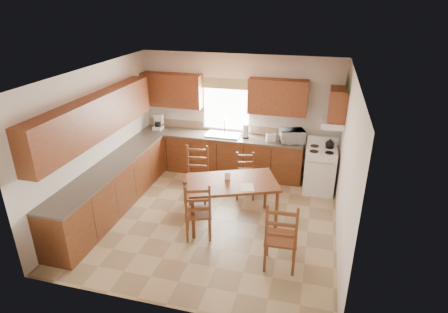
% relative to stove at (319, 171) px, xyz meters
% --- Properties ---
extents(floor, '(4.50, 4.50, 0.00)m').
position_rel_stove_xyz_m(floor, '(-1.88, -1.61, -0.46)').
color(floor, tan).
rests_on(floor, ground).
extents(ceiling, '(4.50, 4.50, 0.00)m').
position_rel_stove_xyz_m(ceiling, '(-1.88, -1.61, 2.24)').
color(ceiling, '#9C582F').
rests_on(ceiling, floor).
extents(wall_left, '(4.50, 4.50, 0.00)m').
position_rel_stove_xyz_m(wall_left, '(-4.13, -1.61, 0.89)').
color(wall_left, silver).
rests_on(wall_left, floor).
extents(wall_right, '(4.50, 4.50, 0.00)m').
position_rel_stove_xyz_m(wall_right, '(0.37, -1.61, 0.89)').
color(wall_right, silver).
rests_on(wall_right, floor).
extents(wall_back, '(4.50, 4.50, 0.00)m').
position_rel_stove_xyz_m(wall_back, '(-1.88, 0.64, 0.89)').
color(wall_back, silver).
rests_on(wall_back, floor).
extents(wall_front, '(4.50, 4.50, 0.00)m').
position_rel_stove_xyz_m(wall_front, '(-1.88, -3.86, 0.89)').
color(wall_front, silver).
rests_on(wall_front, floor).
extents(lower_cab_back, '(3.75, 0.60, 0.88)m').
position_rel_stove_xyz_m(lower_cab_back, '(-2.25, 0.34, -0.02)').
color(lower_cab_back, brown).
rests_on(lower_cab_back, floor).
extents(lower_cab_left, '(0.60, 3.60, 0.88)m').
position_rel_stove_xyz_m(lower_cab_left, '(-3.83, -1.76, -0.02)').
color(lower_cab_left, brown).
rests_on(lower_cab_left, floor).
extents(counter_back, '(3.75, 0.63, 0.04)m').
position_rel_stove_xyz_m(counter_back, '(-2.25, 0.34, 0.44)').
color(counter_back, '#534A41').
rests_on(counter_back, lower_cab_back).
extents(counter_left, '(0.63, 3.60, 0.04)m').
position_rel_stove_xyz_m(counter_left, '(-3.83, -1.76, 0.44)').
color(counter_left, '#534A41').
rests_on(counter_left, lower_cab_left).
extents(backsplash, '(3.75, 0.01, 0.18)m').
position_rel_stove_xyz_m(backsplash, '(-2.25, 0.63, 0.55)').
color(backsplash, '#9A8265').
rests_on(backsplash, counter_back).
extents(upper_cab_back_left, '(1.41, 0.33, 0.75)m').
position_rel_stove_xyz_m(upper_cab_back_left, '(-3.42, 0.48, 1.39)').
color(upper_cab_back_left, brown).
rests_on(upper_cab_back_left, wall_back).
extents(upper_cab_back_right, '(1.25, 0.33, 0.75)m').
position_rel_stove_xyz_m(upper_cab_back_right, '(-1.01, 0.48, 1.39)').
color(upper_cab_back_right, brown).
rests_on(upper_cab_back_right, wall_back).
extents(upper_cab_left, '(0.33, 3.60, 0.75)m').
position_rel_stove_xyz_m(upper_cab_left, '(-3.96, -1.76, 1.39)').
color(upper_cab_left, brown).
rests_on(upper_cab_left, wall_left).
extents(upper_cab_stove, '(0.33, 0.62, 0.62)m').
position_rel_stove_xyz_m(upper_cab_stove, '(0.20, 0.04, 1.44)').
color(upper_cab_stove, brown).
rests_on(upper_cab_stove, wall_right).
extents(range_hood, '(0.44, 0.62, 0.12)m').
position_rel_stove_xyz_m(range_hood, '(0.15, 0.04, 1.06)').
color(range_hood, white).
rests_on(range_hood, wall_right).
extents(window_frame, '(1.13, 0.02, 1.18)m').
position_rel_stove_xyz_m(window_frame, '(-2.18, 0.61, 1.09)').
color(window_frame, white).
rests_on(window_frame, wall_back).
extents(window_pane, '(1.05, 0.01, 1.10)m').
position_rel_stove_xyz_m(window_pane, '(-2.18, 0.61, 1.09)').
color(window_pane, white).
rests_on(window_pane, wall_back).
extents(window_valance, '(1.19, 0.01, 0.24)m').
position_rel_stove_xyz_m(window_valance, '(-2.18, 0.58, 1.59)').
color(window_valance, '#47622D').
rests_on(window_valance, wall_back).
extents(sink_basin, '(0.75, 0.45, 0.04)m').
position_rel_stove_xyz_m(sink_basin, '(-2.18, 0.34, 0.48)').
color(sink_basin, silver).
rests_on(sink_basin, counter_back).
extents(pine_decal_a, '(0.22, 0.22, 0.36)m').
position_rel_stove_xyz_m(pine_decal_a, '(0.33, -0.28, 1.92)').
color(pine_decal_a, '#16371C').
rests_on(pine_decal_a, wall_right).
extents(pine_decal_b, '(0.22, 0.22, 0.36)m').
position_rel_stove_xyz_m(pine_decal_b, '(0.33, 0.04, 1.96)').
color(pine_decal_b, '#16371C').
rests_on(pine_decal_b, wall_right).
extents(pine_decal_c, '(0.22, 0.22, 0.36)m').
position_rel_stove_xyz_m(pine_decal_c, '(0.33, 0.36, 1.92)').
color(pine_decal_c, '#16371C').
rests_on(pine_decal_c, wall_right).
extents(stove, '(0.64, 0.66, 0.93)m').
position_rel_stove_xyz_m(stove, '(0.00, 0.00, 0.00)').
color(stove, white).
rests_on(stove, floor).
extents(coffeemaker, '(0.27, 0.29, 0.33)m').
position_rel_stove_xyz_m(coffeemaker, '(-3.77, 0.36, 0.62)').
color(coffeemaker, white).
rests_on(coffeemaker, counter_back).
extents(paper_towel, '(0.16, 0.16, 0.30)m').
position_rel_stove_xyz_m(paper_towel, '(-1.67, 0.35, 0.61)').
color(paper_towel, white).
rests_on(paper_towel, counter_back).
extents(toaster, '(0.23, 0.19, 0.16)m').
position_rel_stove_xyz_m(toaster, '(-1.09, 0.28, 0.54)').
color(toaster, white).
rests_on(toaster, counter_back).
extents(microwave, '(0.56, 0.48, 0.28)m').
position_rel_stove_xyz_m(microwave, '(-0.64, 0.31, 0.60)').
color(microwave, white).
rests_on(microwave, counter_back).
extents(dining_table, '(1.79, 1.44, 0.84)m').
position_rel_stove_xyz_m(dining_table, '(-1.49, -1.64, -0.04)').
color(dining_table, brown).
rests_on(dining_table, floor).
extents(chair_near_left, '(0.56, 0.54, 1.06)m').
position_rel_stove_xyz_m(chair_near_left, '(-1.95, -2.19, 0.07)').
color(chair_near_left, brown).
rests_on(chair_near_left, floor).
extents(chair_near_right, '(0.51, 0.48, 1.15)m').
position_rel_stove_xyz_m(chair_near_right, '(-0.50, -2.61, 0.11)').
color(chair_near_right, brown).
rests_on(chair_near_right, floor).
extents(chair_far_left, '(0.52, 0.51, 1.10)m').
position_rel_stove_xyz_m(chair_far_left, '(-2.38, -1.02, 0.09)').
color(chair_far_left, brown).
rests_on(chair_far_left, floor).
extents(chair_far_right, '(0.46, 0.45, 0.92)m').
position_rel_stove_xyz_m(chair_far_right, '(-1.45, -0.66, -0.00)').
color(chair_far_right, brown).
rests_on(chair_far_right, floor).
extents(table_paper, '(0.29, 0.34, 0.00)m').
position_rel_stove_xyz_m(table_paper, '(-1.19, -1.79, 0.38)').
color(table_paper, white).
rests_on(table_paper, dining_table).
extents(table_card, '(0.10, 0.05, 0.13)m').
position_rel_stove_xyz_m(table_card, '(-1.59, -1.59, 0.44)').
color(table_card, white).
rests_on(table_card, dining_table).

